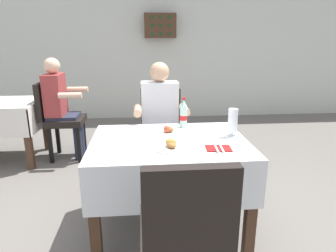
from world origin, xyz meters
name	(u,v)px	position (x,y,z in m)	size (l,w,h in m)	color
ground_plane	(157,232)	(0.00, 0.00, 0.00)	(11.00, 11.00, 0.00)	#66605B
back_wall	(146,43)	(0.00, 3.67, 1.40)	(11.00, 0.12, 2.81)	silver
main_dining_table	(169,161)	(0.10, 0.07, 0.58)	(1.16, 0.89, 0.74)	white
chair_far_diner_seat	(162,131)	(0.10, 0.90, 0.55)	(0.44, 0.50, 0.97)	black
chair_near_camera_side	(185,231)	(0.10, -0.77, 0.55)	(0.44, 0.50, 0.97)	black
seated_diner_far	(160,119)	(0.08, 0.79, 0.71)	(0.50, 0.46, 1.26)	#282D42
plate_near_camera	(171,146)	(0.10, -0.11, 0.76)	(0.25, 0.25, 0.07)	white
plate_far_diner	(169,131)	(0.11, 0.22, 0.76)	(0.25, 0.25, 0.07)	white
beer_glass_left	(233,122)	(0.60, 0.12, 0.85)	(0.07, 0.07, 0.22)	white
cola_bottle_primary	(183,114)	(0.25, 0.39, 0.86)	(0.06, 0.06, 0.26)	silver
napkin_cutlery_set	(219,148)	(0.42, -0.15, 0.75)	(0.18, 0.19, 0.01)	maroon
background_dining_table	(4,117)	(-1.79, 1.65, 0.55)	(0.88, 0.77, 0.74)	white
background_chair_right	(58,116)	(-1.14, 1.65, 0.55)	(0.50, 0.44, 0.97)	black
background_patron	(61,103)	(-1.09, 1.65, 0.71)	(0.46, 0.50, 1.26)	#282D42
wall_bottle_rack	(160,26)	(0.26, 3.50, 1.69)	(0.56, 0.21, 0.42)	#472D1E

